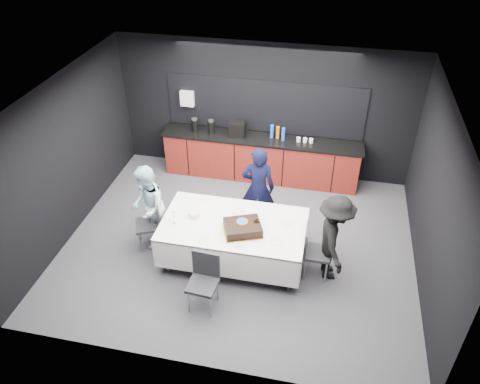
% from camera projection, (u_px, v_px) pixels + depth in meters
% --- Properties ---
extents(ground, '(6.00, 6.00, 0.00)m').
position_uv_depth(ground, '(239.00, 243.00, 8.27)').
color(ground, '#49484E').
rests_on(ground, ground).
extents(room_shell, '(6.04, 5.04, 2.82)m').
position_uv_depth(room_shell, '(239.00, 153.00, 7.19)').
color(room_shell, white).
rests_on(room_shell, ground).
extents(kitchenette, '(4.10, 0.64, 2.05)m').
position_uv_depth(kitchenette, '(260.00, 154.00, 9.73)').
color(kitchenette, maroon).
rests_on(kitchenette, ground).
extents(party_table, '(2.32, 1.32, 0.78)m').
position_uv_depth(party_table, '(234.00, 230.00, 7.58)').
color(party_table, '#99999E').
rests_on(party_table, ground).
extents(cake_assembly, '(0.74, 0.68, 0.18)m').
position_uv_depth(cake_assembly, '(243.00, 228.00, 7.30)').
color(cake_assembly, gold).
rests_on(cake_assembly, party_table).
extents(plate_stack, '(0.20, 0.20, 0.10)m').
position_uv_depth(plate_stack, '(194.00, 214.00, 7.63)').
color(plate_stack, white).
rests_on(plate_stack, party_table).
extents(loose_plate_near, '(0.19, 0.19, 0.01)m').
position_uv_depth(loose_plate_near, '(204.00, 239.00, 7.19)').
color(loose_plate_near, white).
rests_on(loose_plate_near, party_table).
extents(loose_plate_right_a, '(0.20, 0.20, 0.01)m').
position_uv_depth(loose_plate_right_a, '(287.00, 224.00, 7.49)').
color(loose_plate_right_a, white).
rests_on(loose_plate_right_a, party_table).
extents(loose_plate_right_b, '(0.22, 0.22, 0.01)m').
position_uv_depth(loose_plate_right_b, '(276.00, 241.00, 7.15)').
color(loose_plate_right_b, white).
rests_on(loose_plate_right_b, party_table).
extents(loose_plate_far, '(0.22, 0.22, 0.01)m').
position_uv_depth(loose_plate_far, '(239.00, 211.00, 7.75)').
color(loose_plate_far, white).
rests_on(loose_plate_far, party_table).
extents(fork_pile, '(0.17, 0.13, 0.02)m').
position_uv_depth(fork_pile, '(239.00, 245.00, 7.07)').
color(fork_pile, white).
rests_on(fork_pile, party_table).
extents(champagne_flute, '(0.06, 0.06, 0.22)m').
position_uv_depth(champagne_flute, '(173.00, 215.00, 7.41)').
color(champagne_flute, white).
rests_on(champagne_flute, party_table).
extents(chair_left, '(0.55, 0.55, 0.92)m').
position_uv_depth(chair_left, '(152.00, 220.00, 7.95)').
color(chair_left, '#28282C').
rests_on(chair_left, ground).
extents(chair_right, '(0.42, 0.42, 0.92)m').
position_uv_depth(chair_right, '(312.00, 248.00, 7.39)').
color(chair_right, '#28282C').
rests_on(chair_right, ground).
extents(chair_near, '(0.45, 0.45, 0.92)m').
position_uv_depth(chair_near, '(204.00, 277.00, 6.88)').
color(chair_near, '#28282C').
rests_on(chair_near, ground).
extents(person_center, '(0.62, 0.43, 1.62)m').
position_uv_depth(person_center, '(258.00, 188.00, 8.26)').
color(person_center, black).
rests_on(person_center, ground).
extents(person_left, '(0.77, 0.88, 1.53)m').
position_uv_depth(person_left, '(148.00, 207.00, 7.88)').
color(person_left, silver).
rests_on(person_left, ground).
extents(person_right, '(0.74, 1.07, 1.52)m').
position_uv_depth(person_right, '(334.00, 238.00, 7.24)').
color(person_right, black).
rests_on(person_right, ground).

